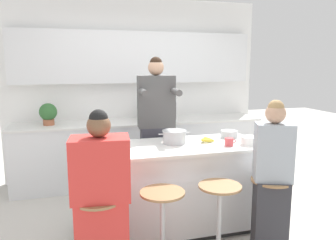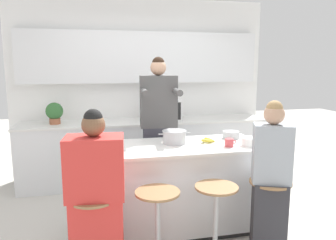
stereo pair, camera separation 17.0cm
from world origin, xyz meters
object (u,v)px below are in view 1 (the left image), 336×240
person_cooking (156,134)px  bar_stool_center_left (162,228)px  banana_bunch (206,140)px  bar_stool_center_right (219,220)px  person_wrapped_blanket (102,204)px  coffee_cup_near (229,142)px  bar_stool_leftmost (100,237)px  person_seated_near (272,184)px  cooking_pot (174,137)px  kitchen_island (170,187)px  microwave (157,110)px  bar_stool_rightmost (270,212)px  fruit_bowl (229,134)px  potted_plant (48,113)px

person_cooking → bar_stool_center_left: bearing=-96.7°
person_cooking → banana_bunch: 0.72m
bar_stool_center_left → bar_stool_center_right: same height
person_wrapped_blanket → coffee_cup_near: 1.44m
bar_stool_leftmost → person_cooking: bearing=58.8°
person_seated_near → cooking_pot: person_seated_near is taller
bar_stool_center_left → person_cooking: bearing=78.3°
kitchen_island → bar_stool_leftmost: bearing=-139.3°
bar_stool_center_left → bar_stool_center_right: bearing=0.3°
bar_stool_center_left → microwave: 2.31m
kitchen_island → bar_stool_rightmost: kitchen_island is taller
bar_stool_center_right → cooking_pot: size_ratio=2.06×
microwave → person_wrapped_blanket: bearing=-114.4°
bar_stool_rightmost → coffee_cup_near: (-0.20, 0.47, 0.57)m
person_seated_near → fruit_bowl: person_seated_near is taller
bar_stool_leftmost → banana_bunch: banana_bunch is taller
person_wrapped_blanket → microwave: 2.40m
bar_stool_rightmost → person_seated_near: bearing=-125.3°
person_wrapped_blanket → microwave: size_ratio=2.59×
kitchen_island → person_wrapped_blanket: (-0.75, -0.67, 0.20)m
banana_bunch → potted_plant: 2.26m
person_cooking → banana_bunch: size_ratio=10.10×
bar_stool_center_right → fruit_bowl: bearing=59.6°
bar_stool_center_left → person_cooking: (0.27, 1.28, 0.52)m
coffee_cup_near → fruit_bowl: bearing=63.9°
person_cooking → coffee_cup_near: size_ratio=15.02×
bar_stool_center_left → potted_plant: potted_plant is taller
cooking_pot → banana_bunch: 0.35m
bar_stool_leftmost → fruit_bowl: size_ratio=3.74×
person_wrapped_blanket → fruit_bowl: (1.49, 0.84, 0.29)m
kitchen_island → bar_stool_leftmost: kitchen_island is taller
person_wrapped_blanket → fruit_bowl: person_wrapped_blanket is taller
bar_stool_center_left → person_seated_near: 1.05m
bar_stool_center_right → bar_stool_rightmost: 0.51m
fruit_bowl → microwave: (-0.51, 1.32, 0.12)m
person_seated_near → cooking_pot: bearing=155.1°
bar_stool_rightmost → cooking_pot: (-0.70, 0.72, 0.60)m
potted_plant → bar_stool_rightmost: bearing=-47.0°
kitchen_island → potted_plant: (-1.27, 1.54, 0.61)m
bar_stool_center_left → person_wrapped_blanket: 0.56m
person_cooking → cooking_pot: (0.06, -0.55, 0.08)m
cooking_pot → person_seated_near: bearing=-46.9°
bar_stool_center_right → cooking_pot: cooking_pot is taller
bar_stool_center_right → person_cooking: size_ratio=0.39×
bar_stool_center_right → person_seated_near: person_seated_near is taller
person_cooking → microwave: 0.91m
person_wrapped_blanket → banana_bunch: person_wrapped_blanket is taller
bar_stool_center_left → potted_plant: size_ratio=2.34×
bar_stool_center_left → microwave: bearing=77.2°
kitchen_island → person_wrapped_blanket: 1.02m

